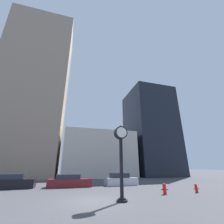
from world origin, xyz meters
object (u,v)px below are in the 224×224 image
car_black (14,182)px  fire_hydrant_near (196,188)px  street_clock (121,151)px  car_maroon (70,181)px  fire_hydrant_far (164,189)px  car_silver (121,180)px

car_black → fire_hydrant_near: bearing=-24.7°
street_clock → car_maroon: 9.51m
fire_hydrant_far → car_black: bearing=150.7°
car_black → street_clock: bearing=-46.2°
car_black → fire_hydrant_near: 17.68m
car_black → car_maroon: size_ratio=0.83×
car_maroon → car_silver: 6.06m
car_silver → car_black: bearing=179.0°
car_maroon → fire_hydrant_near: bearing=-31.4°
street_clock → car_silver: bearing=71.3°
car_black → car_maroon: 5.58m
car_maroon → fire_hydrant_far: bearing=-41.5°
car_black → fire_hydrant_far: size_ratio=4.79×
car_maroon → fire_hydrant_near: size_ratio=6.85×
car_maroon → car_black: bearing=179.4°
fire_hydrant_near → car_maroon: bearing=146.5°
street_clock → car_maroon: size_ratio=1.06×
car_maroon → fire_hydrant_far: 10.15m
fire_hydrant_near → car_silver: bearing=122.2°
car_silver → fire_hydrant_near: car_silver is taller
fire_hydrant_near → fire_hydrant_far: fire_hydrant_far is taller
street_clock → fire_hydrant_near: size_ratio=7.26×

